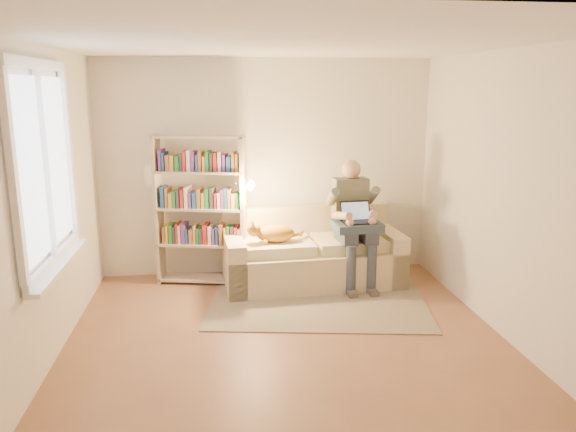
{
  "coord_description": "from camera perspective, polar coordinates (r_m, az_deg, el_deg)",
  "views": [
    {
      "loc": [
        -0.58,
        -4.5,
        2.27
      ],
      "look_at": [
        0.11,
        1.0,
        0.99
      ],
      "focal_mm": 35.0,
      "sensor_mm": 36.0,
      "label": 1
    }
  ],
  "objects": [
    {
      "name": "floor",
      "position": [
        5.07,
        0.18,
        -13.54
      ],
      "size": [
        4.5,
        4.5,
        0.0
      ],
      "primitive_type": "plane",
      "color": "brown",
      "rests_on": "ground"
    },
    {
      "name": "ceiling",
      "position": [
        4.55,
        0.2,
        17.2
      ],
      "size": [
        4.0,
        4.5,
        0.02
      ],
      "primitive_type": "cube",
      "color": "white",
      "rests_on": "wall_back"
    },
    {
      "name": "wall_left",
      "position": [
        4.82,
        -24.14,
        0.27
      ],
      "size": [
        0.02,
        4.5,
        2.6
      ],
      "primitive_type": "cube",
      "color": "silver",
      "rests_on": "floor"
    },
    {
      "name": "wall_right",
      "position": [
        5.28,
        22.27,
        1.47
      ],
      "size": [
        0.02,
        4.5,
        2.6
      ],
      "primitive_type": "cube",
      "color": "silver",
      "rests_on": "floor"
    },
    {
      "name": "wall_back",
      "position": [
        6.84,
        -2.24,
        4.87
      ],
      "size": [
        4.0,
        0.02,
        2.6
      ],
      "primitive_type": "cube",
      "color": "silver",
      "rests_on": "floor"
    },
    {
      "name": "wall_front",
      "position": [
        2.52,
        6.86,
        -9.69
      ],
      "size": [
        4.0,
        0.02,
        2.6
      ],
      "primitive_type": "cube",
      "color": "silver",
      "rests_on": "floor"
    },
    {
      "name": "window",
      "position": [
        4.97,
        -22.98,
        1.63
      ],
      "size": [
        0.12,
        1.52,
        1.69
      ],
      "color": "white",
      "rests_on": "wall_left"
    },
    {
      "name": "sofa",
      "position": [
        6.63,
        2.41,
        -4.13
      ],
      "size": [
        2.1,
        1.05,
        0.87
      ],
      "rotation": [
        0.0,
        0.0,
        0.06
      ],
      "color": "#CCBB90",
      "rests_on": "floor"
    },
    {
      "name": "person",
      "position": [
        6.47,
        6.65,
        -0.01
      ],
      "size": [
        0.43,
        0.66,
        1.45
      ],
      "rotation": [
        0.0,
        0.0,
        0.06
      ],
      "color": "#6A6C58",
      "rests_on": "sofa"
    },
    {
      "name": "cat",
      "position": [
        6.32,
        -1.65,
        -1.77
      ],
      "size": [
        0.66,
        0.26,
        0.24
      ],
      "rotation": [
        0.0,
        0.0,
        0.06
      ],
      "color": "gold",
      "rests_on": "sofa"
    },
    {
      "name": "blanket",
      "position": [
        6.36,
        6.96,
        -0.99
      ],
      "size": [
        0.55,
        0.46,
        0.09
      ],
      "primitive_type": "cube",
      "rotation": [
        0.0,
        0.0,
        0.06
      ],
      "color": "#2C3C4E",
      "rests_on": "person"
    },
    {
      "name": "laptop",
      "position": [
        6.35,
        6.95,
        -0.09
      ],
      "size": [
        0.36,
        0.32,
        0.29
      ],
      "rotation": [
        0.0,
        0.0,
        0.06
      ],
      "color": "black",
      "rests_on": "blanket"
    },
    {
      "name": "bookshelf",
      "position": [
        6.53,
        -8.83,
        1.36
      ],
      "size": [
        1.15,
        0.55,
        1.75
      ],
      "rotation": [
        0.0,
        0.0,
        -0.21
      ],
      "color": "#BCA88E",
      "rests_on": "floor"
    },
    {
      "name": "rug",
      "position": [
        6.01,
        3.11,
        -9.09
      ],
      "size": [
        2.48,
        1.7,
        0.01
      ],
      "primitive_type": "cube",
      "rotation": [
        0.0,
        0.0,
        -0.16
      ],
      "color": "gray",
      "rests_on": "floor"
    }
  ]
}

